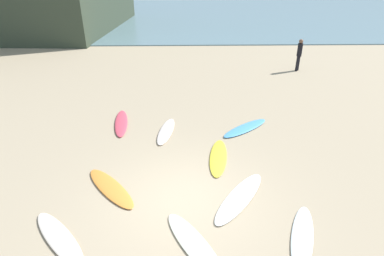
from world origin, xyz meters
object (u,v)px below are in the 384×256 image
Objects in this scene: surfboard_2 at (111,188)px; surfboard_8 at (59,238)px; surfboard_7 at (194,244)px; surfboard_5 at (240,197)px; surfboard_6 at (121,123)px; surfboard_3 at (245,128)px; surfboard_1 at (302,237)px; surfboard_4 at (218,157)px; surfboard_0 at (166,131)px; beachgoer_near at (299,53)px.

surfboard_8 is at bearing -153.07° from surfboard_2.
surfboard_5 is at bearing -159.20° from surfboard_7.
surfboard_2 is at bearing 23.62° from surfboard_8.
surfboard_6 is at bearing -96.54° from surfboard_7.
surfboard_2 reaches higher than surfboard_5.
surfboard_1 is at bearing -35.86° from surfboard_3.
surfboard_4 is 1.02× the size of surfboard_8.
surfboard_0 is at bearing -110.88° from surfboard_7.
surfboard_3 is at bearing -141.11° from surfboard_7.
surfboard_4 is at bearing -2.82° from surfboard_8.
surfboard_8 is (-2.14, -5.13, -0.00)m from surfboard_0.
surfboard_0 is at bearing -35.58° from surfboard_1.
surfboard_2 is 5.61m from surfboard_3.
surfboard_4 is at bearing -70.88° from surfboard_3.
surfboard_1 is 7.87m from surfboard_6.
surfboard_6 is 1.30× the size of beachgoer_near.
surfboard_8 is at bearing 20.79° from surfboard_1.
surfboard_6 is at bearing 152.67° from surfboard_4.
surfboard_3 reaches higher than surfboard_8.
surfboard_0 is 0.94× the size of surfboard_2.
surfboard_6 is (-4.80, 0.55, -0.00)m from surfboard_3.
surfboard_5 is 1.99m from surfboard_7.
surfboard_1 is at bearing -14.14° from surfboard_5.
surfboard_4 is at bearing -134.26° from surfboard_7.
beachgoer_near is at bearing -146.81° from surfboard_7.
surfboard_7 is at bearing -81.57° from surfboard_2.
surfboard_4 is 11.13m from beachgoer_near.
surfboard_0 is 0.87× the size of surfboard_5.
surfboard_0 is 1.01× the size of surfboard_1.
surfboard_8 is at bearing -178.17° from beachgoer_near.
surfboard_4 reaches higher than surfboard_1.
surfboard_4 is 4.40m from surfboard_6.
surfboard_3 reaches higher than surfboard_1.
surfboard_7 is (-1.25, -1.55, -0.00)m from surfboard_5.
surfboard_2 is 14.14m from beachgoer_near.
surfboard_1 is at bearing 153.34° from surfboard_7.
beachgoer_near reaches higher than surfboard_5.
surfboard_1 is at bearing -43.81° from surfboard_8.
surfboard_8 is (-5.15, -5.30, -0.01)m from surfboard_3.
surfboard_7 is 14.64m from beachgoer_near.
surfboard_0 is 1.16× the size of beachgoer_near.
surfboard_4 is at bearing -172.06° from beachgoer_near.
surfboard_2 is at bearing -92.53° from surfboard_6.
surfboard_4 is at bearing -13.97° from surfboard_2.
surfboard_5 is at bearing -51.59° from surfboard_3.
surfboard_3 reaches higher than surfboard_2.
beachgoer_near is at bearing 10.51° from surfboard_8.
surfboard_2 is at bearing -152.85° from surfboard_5.
surfboard_7 is (0.90, -5.38, -0.01)m from surfboard_0.
surfboard_5 reaches higher than surfboard_7.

